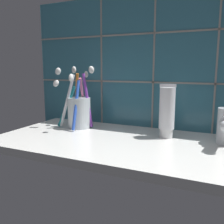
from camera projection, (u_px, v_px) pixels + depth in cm
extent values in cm
cube|color=silver|center=(128.00, 144.00, 64.22)|extent=(70.07, 34.05, 2.00)
cube|color=#336B7F|center=(149.00, 65.00, 76.19)|extent=(80.07, 1.50, 42.46)
cube|color=gray|center=(148.00, 82.00, 76.32)|extent=(80.07, 0.24, 0.50)
cube|color=gray|center=(149.00, 33.00, 73.81)|extent=(80.07, 0.24, 0.50)
cube|color=gray|center=(101.00, 66.00, 81.87)|extent=(0.50, 0.24, 42.46)
cube|color=gray|center=(154.00, 65.00, 74.72)|extent=(0.50, 0.24, 42.46)
cube|color=gray|center=(217.00, 65.00, 67.56)|extent=(0.50, 0.24, 42.46)
cylinder|color=silver|center=(79.00, 113.00, 77.55)|extent=(7.09, 7.09, 9.44)
cylinder|color=purple|center=(88.00, 101.00, 76.32)|extent=(3.37, 1.79, 16.56)
ellipsoid|color=white|center=(91.00, 70.00, 74.52)|extent=(2.27, 1.81, 2.42)
cylinder|color=pink|center=(84.00, 101.00, 80.48)|extent=(2.40, 6.85, 15.31)
ellipsoid|color=white|center=(86.00, 74.00, 82.28)|extent=(1.80, 2.62, 2.67)
cylinder|color=orange|center=(76.00, 99.00, 79.46)|extent=(3.03, 2.26, 16.49)
ellipsoid|color=white|center=(74.00, 70.00, 78.79)|extent=(2.34, 2.10, 2.40)
cylinder|color=teal|center=(67.00, 106.00, 77.71)|extent=(5.80, 3.57, 12.76)
ellipsoid|color=white|center=(56.00, 83.00, 76.31)|extent=(2.74, 2.26, 2.68)
cylinder|color=white|center=(67.00, 101.00, 76.85)|extent=(5.55, 2.09, 16.24)
ellipsoid|color=white|center=(58.00, 71.00, 75.80)|extent=(2.47, 1.76, 2.58)
cylinder|color=blue|center=(76.00, 105.00, 74.00)|extent=(1.67, 5.66, 14.59)
ellipsoid|color=white|center=(71.00, 78.00, 70.01)|extent=(1.61, 2.46, 2.62)
cylinder|color=white|center=(166.00, 133.00, 67.02)|extent=(3.46, 3.46, 2.44)
cylinder|color=white|center=(167.00, 108.00, 65.85)|extent=(4.08, 4.08, 11.09)
cube|color=silver|center=(168.00, 86.00, 64.82)|extent=(4.28, 0.36, 0.80)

